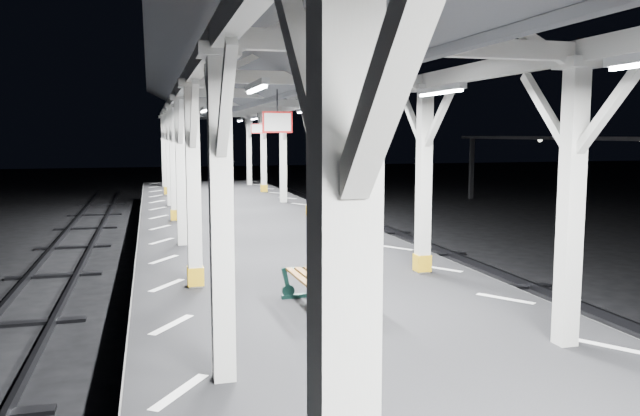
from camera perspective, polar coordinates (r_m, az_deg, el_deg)
name	(u,v)px	position (r m, az deg, el deg)	size (l,w,h in m)	color
ground	(350,379)	(9.21, 2.79, -15.38)	(120.00, 120.00, 0.00)	black
platform	(350,345)	(9.03, 2.81, -12.44)	(6.00, 50.00, 1.00)	black
hazard_stripes_left	(172,325)	(8.47, -13.40, -10.34)	(1.00, 48.00, 0.01)	silver
hazard_stripes_right	(505,299)	(9.89, 16.57, -7.95)	(1.00, 48.00, 0.01)	silver
canopy	(353,52)	(8.58, 3.00, 14.04)	(5.40, 49.00, 4.65)	silver
bench_mid	(325,277)	(8.68, 0.44, -6.33)	(0.71, 1.76, 0.94)	black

